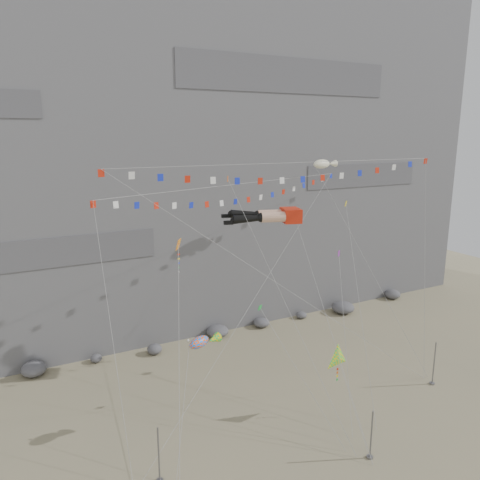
{
  "coord_description": "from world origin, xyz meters",
  "views": [
    {
      "loc": [
        -21.42,
        -29.83,
        23.35
      ],
      "look_at": [
        -1.17,
        9.0,
        13.41
      ],
      "focal_mm": 35.0,
      "sensor_mm": 36.0,
      "label": 1
    }
  ],
  "objects": [
    {
      "name": "flag_banner_upper",
      "position": [
        -0.06,
        10.71,
        18.59
      ],
      "size": [
        30.68,
        19.42,
        27.78
      ],
      "color": "red",
      "rests_on": "ground"
    },
    {
      "name": "small_kite_d",
      "position": [
        9.78,
        6.72,
        16.17
      ],
      "size": [
        6.77,
        12.93,
        21.33
      ],
      "color": "yellow",
      "rests_on": "ground"
    },
    {
      "name": "anchor_pole_right",
      "position": [
        13.63,
        -2.39,
        2.15
      ],
      "size": [
        0.12,
        0.12,
        4.31
      ],
      "primitive_type": "cylinder",
      "color": "slate",
      "rests_on": "ground"
    },
    {
      "name": "small_kite_b",
      "position": [
        7.54,
        4.8,
        11.8
      ],
      "size": [
        6.91,
        10.85,
        16.82
      ],
      "color": "purple",
      "rests_on": "ground"
    },
    {
      "name": "legs_kite",
      "position": [
        1.58,
        8.05,
        15.67
      ],
      "size": [
        7.78,
        18.62,
        22.44
      ],
      "rotation": [
        0.0,
        0.0,
        -0.29
      ],
      "color": "red",
      "rests_on": "ground"
    },
    {
      "name": "harlequin_kite",
      "position": [
        -9.08,
        4.44,
        14.72
      ],
      "size": [
        4.84,
        10.46,
        17.92
      ],
      "color": "red",
      "rests_on": "ground"
    },
    {
      "name": "anchor_pole_center",
      "position": [
        1.0,
        -7.59,
        1.93
      ],
      "size": [
        0.12,
        0.12,
        3.86
      ],
      "primitive_type": "cylinder",
      "color": "slate",
      "rests_on": "ground"
    },
    {
      "name": "delta_kite",
      "position": [
        2.28,
        -2.03,
        5.17
      ],
      "size": [
        2.63,
        5.42,
        7.44
      ],
      "color": "yellow",
      "rests_on": "ground"
    },
    {
      "name": "cliff",
      "position": [
        0.0,
        32.0,
        25.0
      ],
      "size": [
        80.0,
        28.0,
        50.0
      ],
      "primitive_type": "cube",
      "color": "slate",
      "rests_on": "ground"
    },
    {
      "name": "anchor_pole_left",
      "position": [
        -13.51,
        -2.73,
        2.08
      ],
      "size": [
        0.12,
        0.12,
        4.17
      ],
      "primitive_type": "cylinder",
      "color": "slate",
      "rests_on": "ground"
    },
    {
      "name": "talus_boulders",
      "position": [
        0.0,
        17.0,
        0.6
      ],
      "size": [
        60.0,
        3.0,
        1.2
      ],
      "primitive_type": null,
      "color": "#5A5A5F",
      "rests_on": "ground"
    },
    {
      "name": "blimp_windsock",
      "position": [
        10.78,
        12.31,
        20.06
      ],
      "size": [
        5.52,
        14.72,
        24.53
      ],
      "color": "#F1EEC6",
      "rests_on": "ground"
    },
    {
      "name": "fish_windsock",
      "position": [
        -8.79,
        1.22,
        7.67
      ],
      "size": [
        5.66,
        6.09,
        9.87
      ],
      "color": "#FF520D",
      "rests_on": "ground"
    },
    {
      "name": "ground",
      "position": [
        0.0,
        0.0,
        0.0
      ],
      "size": [
        120.0,
        120.0,
        0.0
      ],
      "primitive_type": "plane",
      "color": "gray",
      "rests_on": "ground"
    },
    {
      "name": "small_kite_c",
      "position": [
        -2.36,
        2.72,
        8.62
      ],
      "size": [
        2.86,
        9.71,
        12.87
      ],
      "color": "green",
      "rests_on": "ground"
    },
    {
      "name": "flag_banner_lower",
      "position": [
        1.36,
        3.98,
        20.92
      ],
      "size": [
        32.3,
        5.44,
        24.89
      ],
      "color": "red",
      "rests_on": "ground"
    },
    {
      "name": "small_kite_a",
      "position": [
        -2.16,
        9.15,
        18.89
      ],
      "size": [
        3.05,
        17.27,
        25.51
      ],
      "color": "#D95712",
      "rests_on": "ground"
    }
  ]
}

